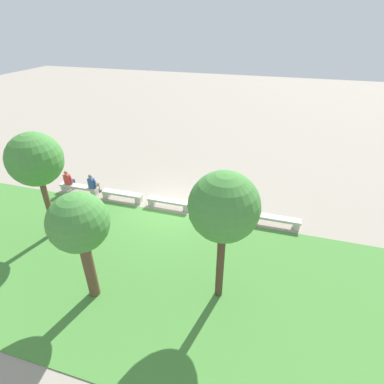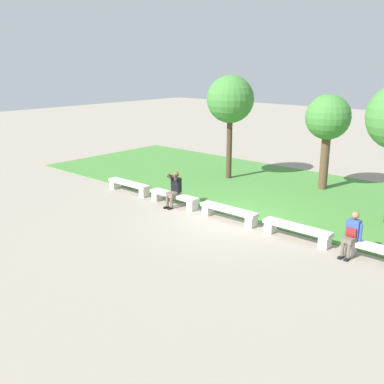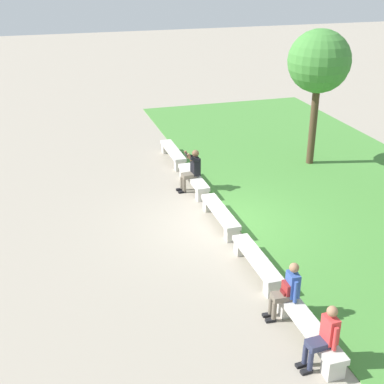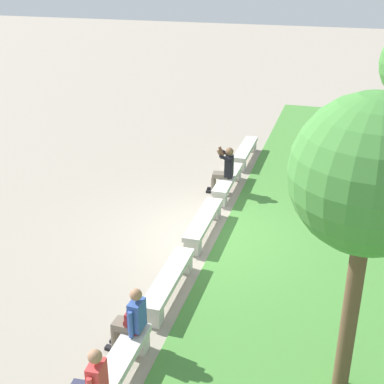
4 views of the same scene
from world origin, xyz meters
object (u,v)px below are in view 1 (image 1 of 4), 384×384
object	(u,v)px
tree_behind_wall	(224,208)
tree_left_background	(35,160)
bench_far	(122,195)
person_photographer	(219,202)
person_companion	(69,180)
backpack	(93,185)
bench_main	(276,220)
person_distant	(93,184)
bench_mid	(169,202)
bench_near	(220,211)
tree_far_back	(79,225)
bench_end	(79,188)

from	to	relation	value
tree_behind_wall	tree_left_background	xyz separation A→B (m)	(7.62, -1.32, -0.07)
bench_far	tree_left_background	world-z (taller)	tree_left_background
bench_far	person_photographer	xyz separation A→B (m)	(-5.04, -0.08, 0.43)
person_companion	backpack	xyz separation A→B (m)	(-1.49, 0.02, -0.05)
bench_main	person_companion	bearing A→B (deg)	-0.35
person_distant	tree_left_background	world-z (taller)	tree_left_background
bench_mid	bench_far	distance (m)	2.57
bench_near	bench_far	size ratio (longest dim) A/B	1.00
bench_main	bench_near	distance (m)	2.57
bench_mid	tree_behind_wall	size ratio (longest dim) A/B	0.47
bench_far	tree_far_back	size ratio (longest dim) A/B	0.55
tree_behind_wall	bench_far	bearing A→B (deg)	-37.19
person_photographer	person_distant	xyz separation A→B (m)	(6.75, 0.01, -0.06)
bench_main	backpack	world-z (taller)	backpack
bench_mid	person_distant	size ratio (longest dim) A/B	1.74
bench_main	tree_far_back	xyz separation A→B (m)	(5.72, 5.78, 2.65)
bench_far	tree_left_background	bearing A→B (deg)	64.60
bench_far	tree_left_background	xyz separation A→B (m)	(1.56, 3.28, 3.19)
bench_end	person_distant	size ratio (longest dim) A/B	1.74
bench_end	backpack	xyz separation A→B (m)	(-0.88, -0.04, 0.32)
tree_left_background	person_photographer	bearing A→B (deg)	-153.03
bench_mid	tree_behind_wall	bearing A→B (deg)	127.21
bench_mid	person_photographer	world-z (taller)	person_photographer
bench_end	tree_left_background	size ratio (longest dim) A/B	0.48
person_companion	tree_left_background	bearing A→B (deg)	115.92
backpack	bench_far	bearing A→B (deg)	178.50
person_photographer	tree_left_background	world-z (taller)	tree_left_background
bench_mid	person_distant	world-z (taller)	person_distant
bench_main	tree_far_back	size ratio (longest dim) A/B	0.55
bench_end	backpack	distance (m)	0.93
bench_mid	tree_far_back	bearing A→B (deg)	84.24
bench_mid	tree_far_back	size ratio (longest dim) A/B	0.55
bench_far	bench_end	distance (m)	2.57
tree_behind_wall	bench_near	bearing A→B (deg)	-78.64
backpack	tree_far_back	xyz separation A→B (m)	(-3.68, 5.83, 2.33)
backpack	person_photographer	bearing A→B (deg)	-179.72
person_photographer	person_distant	world-z (taller)	person_photographer
bench_end	bench_main	bearing A→B (deg)	180.00
person_photographer	bench_end	bearing A→B (deg)	0.58
backpack	bench_mid	bearing A→B (deg)	179.40
tree_far_back	person_companion	bearing A→B (deg)	-48.51
person_companion	bench_end	bearing A→B (deg)	173.87
backpack	tree_behind_wall	size ratio (longest dim) A/B	0.09
tree_left_background	person_companion	bearing A→B (deg)	-64.08
person_photographer	tree_behind_wall	bearing A→B (deg)	102.31
bench_near	tree_far_back	size ratio (longest dim) A/B	0.55
tree_far_back	bench_end	bearing A→B (deg)	-51.77
person_companion	bench_mid	bearing A→B (deg)	179.34
person_photographer	tree_left_background	size ratio (longest dim) A/B	0.29
tree_behind_wall	person_photographer	bearing A→B (deg)	-77.69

